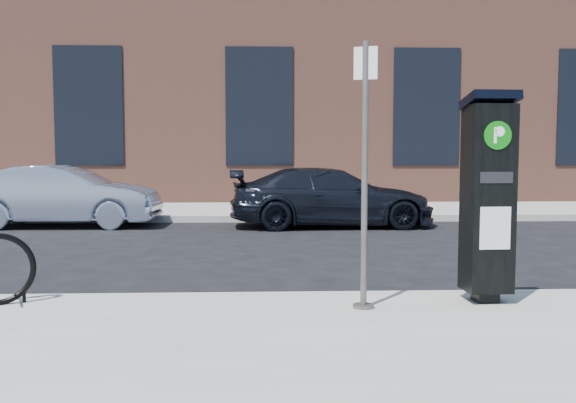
{
  "coord_description": "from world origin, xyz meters",
  "views": [
    {
      "loc": [
        0.12,
        -6.22,
        1.59
      ],
      "look_at": [
        0.39,
        0.5,
        1.06
      ],
      "focal_mm": 38.0,
      "sensor_mm": 36.0,
      "label": 1
    }
  ],
  "objects_px": {
    "car_silver": "(64,196)",
    "car_dark": "(331,197)",
    "sign_pole": "(365,177)",
    "parking_kiosk": "(488,195)"
  },
  "relations": [
    {
      "from": "car_silver",
      "to": "car_dark",
      "type": "bearing_deg",
      "value": -91.3
    },
    {
      "from": "sign_pole",
      "to": "car_silver",
      "type": "distance_m",
      "value": 9.55
    },
    {
      "from": "parking_kiosk",
      "to": "car_silver",
      "type": "xyz_separation_m",
      "value": [
        -6.54,
        7.7,
        -0.52
      ]
    },
    {
      "from": "sign_pole",
      "to": "car_silver",
      "type": "height_order",
      "value": "sign_pole"
    },
    {
      "from": "sign_pole",
      "to": "car_silver",
      "type": "bearing_deg",
      "value": 142.72
    },
    {
      "from": "parking_kiosk",
      "to": "car_silver",
      "type": "height_order",
      "value": "parking_kiosk"
    },
    {
      "from": "sign_pole",
      "to": "car_silver",
      "type": "xyz_separation_m",
      "value": [
        -5.31,
        7.9,
        -0.7
      ]
    },
    {
      "from": "parking_kiosk",
      "to": "sign_pole",
      "type": "xyz_separation_m",
      "value": [
        -1.24,
        -0.21,
        0.18
      ]
    },
    {
      "from": "parking_kiosk",
      "to": "car_silver",
      "type": "distance_m",
      "value": 10.12
    },
    {
      "from": "sign_pole",
      "to": "car_silver",
      "type": "relative_size",
      "value": 0.6
    }
  ]
}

